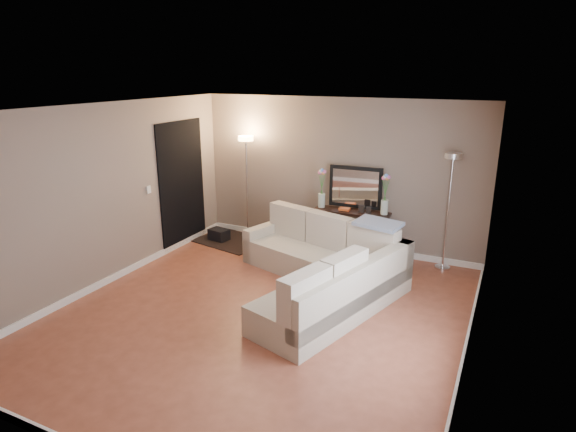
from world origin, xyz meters
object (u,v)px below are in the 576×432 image
at_px(floor_lamp_unlit, 450,188).
at_px(floor_lamp_lit, 247,167).
at_px(sectional_sofa, 324,268).
at_px(console_table, 346,230).

bearing_deg(floor_lamp_unlit, floor_lamp_lit, -179.51).
xyz_separation_m(sectional_sofa, console_table, (-0.17, 1.46, 0.10)).
bearing_deg(console_table, floor_lamp_unlit, 3.01).
bearing_deg(floor_lamp_lit, sectional_sofa, -35.54).
relative_size(sectional_sofa, floor_lamp_lit, 1.63).
height_order(sectional_sofa, floor_lamp_unlit, floor_lamp_unlit).
bearing_deg(floor_lamp_lit, console_table, -1.57).
distance_m(console_table, floor_lamp_unlit, 1.81).
height_order(console_table, floor_lamp_lit, floor_lamp_lit).
xyz_separation_m(console_table, floor_lamp_unlit, (1.59, 0.08, 0.87)).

